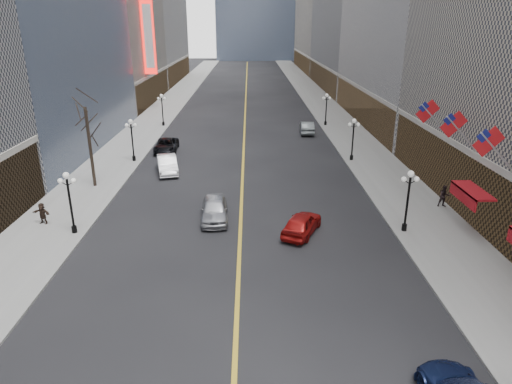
{
  "coord_description": "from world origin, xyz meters",
  "views": [
    {
      "loc": [
        0.7,
        0.38,
        14.22
      ],
      "look_at": [
        0.95,
        17.61,
        7.79
      ],
      "focal_mm": 32.0,
      "sensor_mm": 36.0,
      "label": 1
    }
  ],
  "objects_px": {
    "streetlamp_east_3": "(326,106)",
    "streetlamp_east_2": "(353,135)",
    "streetlamp_east_1": "(408,195)",
    "car_sb_mid": "(302,223)",
    "car_nb_far": "(166,145)",
    "car_sb_far": "(307,128)",
    "streetlamp_west_2": "(132,136)",
    "streetlamp_west_1": "(69,196)",
    "car_nb_mid": "(167,164)",
    "car_nb_near": "(214,209)",
    "streetlamp_west_3": "(162,106)"
  },
  "relations": [
    {
      "from": "streetlamp_east_3",
      "to": "streetlamp_east_2",
      "type": "bearing_deg",
      "value": -90.0
    },
    {
      "from": "streetlamp_east_1",
      "to": "car_sb_mid",
      "type": "bearing_deg",
      "value": -179.31
    },
    {
      "from": "car_nb_far",
      "to": "car_sb_far",
      "type": "distance_m",
      "value": 19.65
    },
    {
      "from": "car_nb_far",
      "to": "streetlamp_west_2",
      "type": "bearing_deg",
      "value": -125.93
    },
    {
      "from": "streetlamp_west_1",
      "to": "car_nb_far",
      "type": "bearing_deg",
      "value": 82.82
    },
    {
      "from": "car_nb_mid",
      "to": "car_nb_far",
      "type": "bearing_deg",
      "value": 86.67
    },
    {
      "from": "car_nb_near",
      "to": "car_sb_far",
      "type": "bearing_deg",
      "value": 66.4
    },
    {
      "from": "streetlamp_west_2",
      "to": "car_sb_mid",
      "type": "relative_size",
      "value": 0.98
    },
    {
      "from": "car_nb_near",
      "to": "streetlamp_west_1",
      "type": "bearing_deg",
      "value": -169.33
    },
    {
      "from": "car_nb_mid",
      "to": "car_nb_far",
      "type": "xyz_separation_m",
      "value": [
        -1.44,
        7.94,
        -0.11
      ]
    },
    {
      "from": "streetlamp_west_3",
      "to": "car_sb_far",
      "type": "bearing_deg",
      "value": -13.36
    },
    {
      "from": "streetlamp_east_2",
      "to": "streetlamp_west_2",
      "type": "xyz_separation_m",
      "value": [
        -23.6,
        0.0,
        0.0
      ]
    },
    {
      "from": "streetlamp_west_1",
      "to": "car_sb_far",
      "type": "xyz_separation_m",
      "value": [
        20.29,
        31.18,
        -2.08
      ]
    },
    {
      "from": "streetlamp_east_3",
      "to": "car_nb_near",
      "type": "distance_m",
      "value": 36.31
    },
    {
      "from": "streetlamp_east_3",
      "to": "streetlamp_west_1",
      "type": "relative_size",
      "value": 1.0
    },
    {
      "from": "streetlamp_east_2",
      "to": "car_nb_far",
      "type": "xyz_separation_m",
      "value": [
        -20.8,
        4.21,
        -2.15
      ]
    },
    {
      "from": "streetlamp_west_3",
      "to": "car_sb_mid",
      "type": "height_order",
      "value": "streetlamp_west_3"
    },
    {
      "from": "streetlamp_east_2",
      "to": "car_sb_mid",
      "type": "xyz_separation_m",
      "value": [
        -7.4,
        -18.09,
        -2.11
      ]
    },
    {
      "from": "car_nb_far",
      "to": "car_sb_far",
      "type": "height_order",
      "value": "car_sb_far"
    },
    {
      "from": "streetlamp_west_3",
      "to": "car_sb_mid",
      "type": "bearing_deg",
      "value": -65.83
    },
    {
      "from": "streetlamp_east_2",
      "to": "car_sb_mid",
      "type": "bearing_deg",
      "value": -112.26
    },
    {
      "from": "streetlamp_west_3",
      "to": "car_sb_far",
      "type": "xyz_separation_m",
      "value": [
        20.29,
        -4.82,
        -2.08
      ]
    },
    {
      "from": "car_nb_far",
      "to": "streetlamp_west_1",
      "type": "bearing_deg",
      "value": -99.51
    },
    {
      "from": "streetlamp_east_3",
      "to": "car_sb_mid",
      "type": "relative_size",
      "value": 0.98
    },
    {
      "from": "streetlamp_east_3",
      "to": "streetlamp_west_3",
      "type": "relative_size",
      "value": 1.0
    },
    {
      "from": "streetlamp_west_3",
      "to": "car_nb_near",
      "type": "distance_m",
      "value": 34.98
    },
    {
      "from": "streetlamp_west_1",
      "to": "streetlamp_west_3",
      "type": "bearing_deg",
      "value": 90.0
    },
    {
      "from": "streetlamp_west_2",
      "to": "car_sb_far",
      "type": "bearing_deg",
      "value": 33.01
    },
    {
      "from": "streetlamp_west_1",
      "to": "car_sb_mid",
      "type": "relative_size",
      "value": 0.98
    },
    {
      "from": "car_nb_near",
      "to": "streetlamp_east_2",
      "type": "bearing_deg",
      "value": 44.83
    },
    {
      "from": "car_nb_mid",
      "to": "car_nb_far",
      "type": "height_order",
      "value": "car_nb_mid"
    },
    {
      "from": "streetlamp_west_1",
      "to": "car_sb_far",
      "type": "relative_size",
      "value": 0.91
    },
    {
      "from": "streetlamp_west_3",
      "to": "streetlamp_east_1",
      "type": "bearing_deg",
      "value": -56.75
    },
    {
      "from": "car_nb_far",
      "to": "car_sb_mid",
      "type": "height_order",
      "value": "car_sb_mid"
    },
    {
      "from": "streetlamp_east_3",
      "to": "streetlamp_west_2",
      "type": "bearing_deg",
      "value": -142.67
    },
    {
      "from": "streetlamp_west_1",
      "to": "car_sb_mid",
      "type": "bearing_deg",
      "value": -0.31
    },
    {
      "from": "streetlamp_east_2",
      "to": "streetlamp_west_3",
      "type": "height_order",
      "value": "same"
    },
    {
      "from": "car_nb_mid",
      "to": "car_sb_far",
      "type": "relative_size",
      "value": 1.04
    },
    {
      "from": "car_sb_far",
      "to": "streetlamp_east_2",
      "type": "bearing_deg",
      "value": 106.58
    },
    {
      "from": "streetlamp_east_1",
      "to": "car_sb_far",
      "type": "distance_m",
      "value": 31.43
    },
    {
      "from": "streetlamp_west_2",
      "to": "car_nb_near",
      "type": "height_order",
      "value": "streetlamp_west_2"
    },
    {
      "from": "streetlamp_west_2",
      "to": "car_nb_mid",
      "type": "height_order",
      "value": "streetlamp_west_2"
    },
    {
      "from": "car_sb_mid",
      "to": "streetlamp_east_1",
      "type": "bearing_deg",
      "value": -154.43
    },
    {
      "from": "streetlamp_west_2",
      "to": "car_sb_mid",
      "type": "height_order",
      "value": "streetlamp_west_2"
    },
    {
      "from": "streetlamp_west_1",
      "to": "car_nb_near",
      "type": "height_order",
      "value": "streetlamp_west_1"
    },
    {
      "from": "car_nb_mid",
      "to": "car_sb_mid",
      "type": "bearing_deg",
      "value": -63.8
    },
    {
      "from": "car_sb_mid",
      "to": "streetlamp_east_3",
      "type": "bearing_deg",
      "value": -76.71
    },
    {
      "from": "streetlamp_west_1",
      "to": "car_nb_far",
      "type": "relative_size",
      "value": 0.84
    },
    {
      "from": "streetlamp_east_3",
      "to": "car_sb_far",
      "type": "relative_size",
      "value": 0.91
    },
    {
      "from": "streetlamp_west_2",
      "to": "streetlamp_east_1",
      "type": "bearing_deg",
      "value": -37.33
    }
  ]
}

